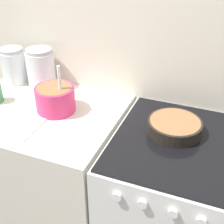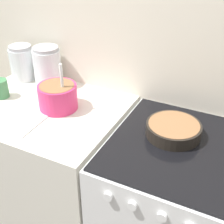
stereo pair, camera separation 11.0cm
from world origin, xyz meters
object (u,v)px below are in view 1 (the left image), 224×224
at_px(baking_pan, 175,126).
at_px(storage_jar_left, 14,68).
at_px(mixing_bowl, 55,97).
at_px(stove, 168,210).
at_px(storage_jar_middle, 41,71).

relative_size(baking_pan, storage_jar_left, 1.19).
bearing_deg(mixing_bowl, storage_jar_left, 152.98).
distance_m(mixing_bowl, baking_pan, 0.63).
bearing_deg(mixing_bowl, baking_pan, 2.79).
height_order(stove, baking_pan, baking_pan).
bearing_deg(storage_jar_middle, storage_jar_left, 180.00).
height_order(stove, mixing_bowl, mixing_bowl).
xyz_separation_m(stove, mixing_bowl, (-0.66, 0.03, 0.54)).
height_order(stove, storage_jar_left, storage_jar_left).
relative_size(stove, storage_jar_middle, 3.87).
xyz_separation_m(mixing_bowl, baking_pan, (0.63, 0.03, -0.04)).
bearing_deg(mixing_bowl, stove, -2.73).
height_order(mixing_bowl, baking_pan, mixing_bowl).
height_order(stove, storage_jar_middle, storage_jar_middle).
xyz_separation_m(baking_pan, storage_jar_middle, (-0.84, 0.18, 0.07)).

